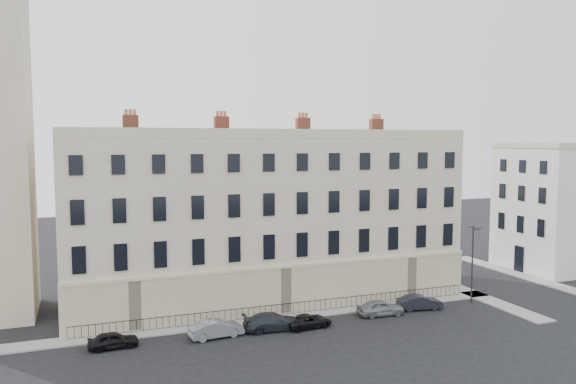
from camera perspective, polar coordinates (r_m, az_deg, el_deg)
name	(u,v)px	position (r m, az deg, el deg)	size (l,w,h in m)	color
ground	(382,327)	(46.64, 9.53, -13.34)	(160.00, 160.00, 0.00)	black
terrace	(264,218)	(53.26, -2.45, -2.67)	(36.22, 12.22, 17.00)	#C4B391
adjacent_building	(555,209)	(71.53, 25.52, -1.56)	(10.00, 10.00, 14.00)	silver
pavement_terrace	(244,321)	(47.26, -4.49, -12.96)	(48.00, 2.00, 0.12)	gray
pavement_east_return	(455,287)	(59.99, 16.56, -9.23)	(2.00, 24.00, 0.12)	gray
pavement_adjacent	(518,274)	(67.78, 22.35, -7.75)	(2.00, 20.00, 0.12)	gray
railings	(288,309)	(48.67, 0.00, -11.79)	(35.00, 0.04, 0.96)	black
car_a	(113,340)	(43.24, -17.34, -14.17)	(1.42, 3.53, 1.20)	black
car_b	(216,329)	(43.82, -7.32, -13.60)	(1.44, 4.14, 1.36)	slate
car_c	(273,321)	(45.07, -1.55, -13.02)	(1.92, 4.71, 1.37)	#20252B
car_d	(308,321)	(45.70, 2.07, -12.95)	(1.78, 3.86, 1.07)	black
car_e	(380,308)	(49.21, 9.37, -11.51)	(1.61, 4.01, 1.37)	gray
car_f	(420,302)	(51.54, 13.23, -10.85)	(1.38, 3.96, 1.30)	black
streetlamp	(473,261)	(53.94, 18.25, -6.64)	(0.76, 1.44, 7.13)	#2B2A2F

